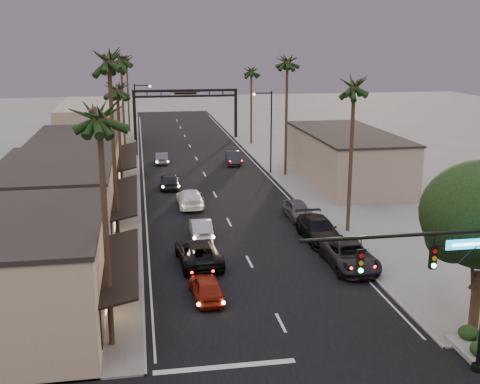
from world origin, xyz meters
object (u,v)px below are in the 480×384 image
object	(u,v)px
streetlight_right	(269,126)
curbside_black	(319,229)
arch	(186,101)
palm_ra	(354,81)
palm_la	(99,109)
traffic_signal	(447,267)
curbside_near	(349,255)
streetlight_left	(138,114)
palm_rb	(287,58)
palm_lc	(117,85)
palm_rc	(251,68)
oncoming_red	(207,287)
palm_far	(126,58)
oncoming_silver	(201,228)
palm_lb	(109,55)
oncoming_pickup	(198,253)
palm_ld	(121,56)

from	to	relation	value
streetlight_right	curbside_black	distance (m)	22.98
arch	curbside_black	xyz separation A→B (m)	(5.83, -47.51, -4.70)
streetlight_right	palm_ra	world-z (taller)	palm_ra
palm_la	curbside_black	world-z (taller)	palm_la
traffic_signal	curbside_near	size ratio (longest dim) A/B	1.43
streetlight_left	palm_rb	xyz separation A→B (m)	(15.52, -14.00, 7.09)
palm_lc	palm_rb	distance (m)	19.07
palm_rc	oncoming_red	xyz separation A→B (m)	(-12.07, -50.31, -9.77)
palm_rb	palm_far	xyz separation A→B (m)	(-16.90, 34.00, -0.97)
traffic_signal	palm_rc	bearing A→B (deg)	87.22
palm_ra	palm_far	size ratio (longest dim) A/B	1.00
oncoming_silver	curbside_black	xyz separation A→B (m)	(8.47, -2.21, 0.13)
palm_lb	palm_far	world-z (taller)	palm_lb
streetlight_left	palm_ra	size ratio (longest dim) A/B	0.68
streetlight_left	curbside_black	bearing A→B (deg)	-70.25
curbside_near	palm_lc	bearing A→B (deg)	128.28
palm_rc	oncoming_red	bearing A→B (deg)	-103.49
curbside_black	palm_la	bearing A→B (deg)	-138.33
palm_ra	oncoming_red	bearing A→B (deg)	-139.50
curbside_near	oncoming_pickup	bearing A→B (deg)	167.41
streetlight_right	palm_ld	xyz separation A→B (m)	(-15.52, 10.00, 7.09)
streetlight_right	palm_far	bearing A→B (deg)	114.76
palm_far	oncoming_red	bearing A→B (deg)	-85.71
palm_rb	oncoming_silver	xyz separation A→B (m)	(-11.24, -19.31, -11.71)
streetlight_right	oncoming_silver	xyz separation A→B (m)	(-9.56, -20.31, -4.62)
traffic_signal	arch	bearing A→B (deg)	94.93
streetlight_right	oncoming_silver	bearing A→B (deg)	-115.20
streetlight_left	oncoming_silver	bearing A→B (deg)	-82.67
streetlight_right	streetlight_left	bearing A→B (deg)	136.79
streetlight_left	curbside_black	size ratio (longest dim) A/B	1.57
palm_lc	palm_far	xyz separation A→B (m)	(0.30, 42.00, 0.97)
palm_rc	oncoming_red	world-z (taller)	palm_rc
palm_lb	palm_ra	distance (m)	17.42
palm_rc	oncoming_silver	xyz separation A→B (m)	(-11.24, -39.31, -9.76)
palm_lb	palm_rc	distance (m)	45.48
traffic_signal	palm_rc	size ratio (longest dim) A/B	0.70
palm_lb	streetlight_right	bearing A→B (deg)	55.99
traffic_signal	palm_la	world-z (taller)	palm_la
palm_la	streetlight_left	bearing A→B (deg)	88.04
palm_far	oncoming_red	world-z (taller)	palm_far
palm_la	oncoming_silver	xyz separation A→B (m)	(5.96, 15.69, -10.74)
palm_lb	oncoming_silver	world-z (taller)	palm_lb
streetlight_right	palm_lc	size ratio (longest dim) A/B	0.74
palm_rc	palm_ra	bearing A→B (deg)	-90.00
palm_ra	streetlight_right	bearing A→B (deg)	94.57
oncoming_pickup	curbside_near	bearing A→B (deg)	163.13
traffic_signal	oncoming_silver	xyz separation A→B (m)	(-8.32, 20.69, -4.37)
curbside_near	palm_la	bearing A→B (deg)	-151.27
palm_lc	curbside_near	world-z (taller)	palm_lc
palm_lc	oncoming_red	bearing A→B (deg)	-77.05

